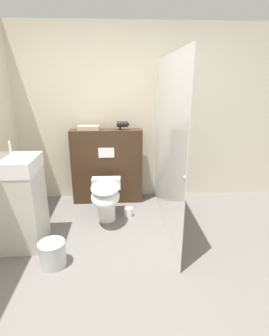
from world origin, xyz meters
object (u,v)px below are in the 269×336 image
hair_drier (123,124)px  waste_bin (53,254)px  toilet (106,197)px  sink_vanity (13,203)px

hair_drier → waste_bin: 1.91m
toilet → hair_drier: size_ratio=3.56×
waste_bin → hair_drier: bearing=63.1°
toilet → sink_vanity: 1.07m
toilet → waste_bin: 0.99m
hair_drier → toilet: bearing=-111.9°
toilet → waste_bin: bearing=-120.1°
sink_vanity → hair_drier: 1.72m
waste_bin → toilet: bearing=59.9°
sink_vanity → hair_drier: bearing=41.0°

